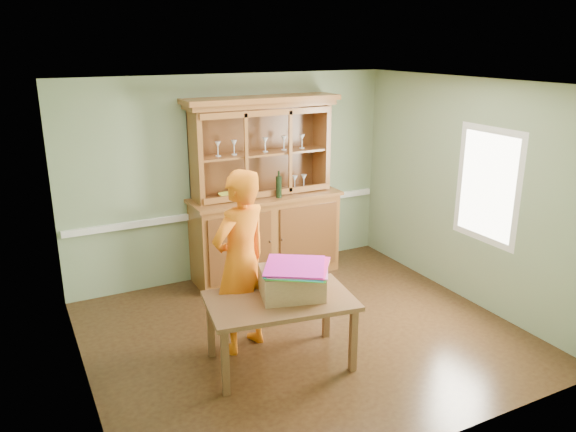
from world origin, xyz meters
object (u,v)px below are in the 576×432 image
dining_table (280,306)px  person (241,262)px  cardboard_box (291,283)px  china_hutch (264,216)px

dining_table → person: 0.61m
cardboard_box → person: (-0.35, 0.45, 0.12)m
person → cardboard_box: bearing=106.7°
cardboard_box → dining_table: bearing=-174.2°
china_hutch → person: bearing=-121.9°
china_hutch → cardboard_box: china_hutch is taller
dining_table → cardboard_box: 0.26m
dining_table → person: person is taller
china_hutch → person: china_hutch is taller
cardboard_box → person: bearing=127.8°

